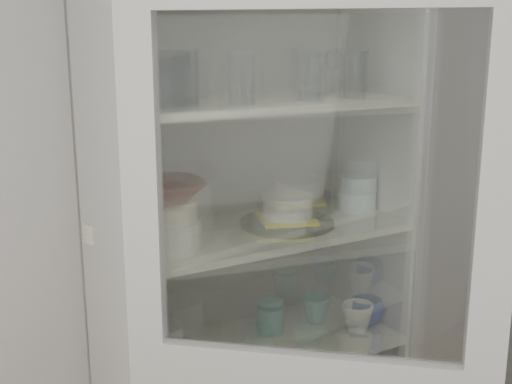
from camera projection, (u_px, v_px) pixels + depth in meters
wall_back at (169, 207)px, 2.11m from camera, size 3.60×0.02×2.60m
pantry_cabinet at (247, 314)px, 2.15m from camera, size 1.00×0.45×2.10m
tumbler_0 at (173, 85)px, 1.64m from camera, size 0.07×0.07×0.13m
tumbler_1 at (148, 85)px, 1.63m from camera, size 0.08×0.08×0.13m
tumbler_2 at (185, 79)px, 1.68m from camera, size 0.09×0.09×0.15m
tumbler_3 at (242, 78)px, 1.74m from camera, size 0.09×0.09×0.15m
tumbler_4 at (316, 80)px, 1.86m from camera, size 0.08×0.08×0.13m
tumbler_5 at (309, 76)px, 1.87m from camera, size 0.09×0.09×0.15m
tumbler_6 at (355, 75)px, 1.97m from camera, size 0.08×0.08×0.14m
tumbler_7 at (123, 83)px, 1.73m from camera, size 0.07×0.07×0.12m
tumbler_8 at (178, 77)px, 1.81m from camera, size 0.09×0.09×0.15m
tumbler_9 at (174, 80)px, 1.77m from camera, size 0.08×0.08×0.13m
goblet_0 at (170, 72)px, 1.91m from camera, size 0.07×0.07×0.17m
goblet_1 at (172, 75)px, 1.88m from camera, size 0.07×0.07×0.15m
goblet_2 at (303, 68)px, 2.14m from camera, size 0.08×0.08×0.17m
goblet_3 at (334, 69)px, 2.15m from camera, size 0.07×0.07×0.16m
plate_stack_front at (164, 235)px, 1.80m from camera, size 0.21×0.21×0.08m
plate_stack_back at (118, 227)px, 1.92m from camera, size 0.21×0.21×0.06m
cream_bowl at (163, 210)px, 1.78m from camera, size 0.24×0.24×0.06m
terracotta_bowl at (162, 190)px, 1.77m from camera, size 0.26×0.26×0.06m
glass_platter at (287, 223)px, 2.04m from camera, size 0.36×0.36×0.02m
yellow_trivet at (287, 218)px, 2.04m from camera, size 0.22×0.22×0.01m
white_ramekin at (287, 206)px, 2.03m from camera, size 0.21×0.21×0.07m
grey_bowl_stack at (357, 193)px, 2.22m from camera, size 0.13×0.13×0.12m
mug_blue at (366, 311)px, 2.25m from camera, size 0.13×0.13×0.09m
mug_teal at (316, 309)px, 2.27m from camera, size 0.11×0.11×0.10m
mug_white at (357, 317)px, 2.19m from camera, size 0.11×0.11×0.10m
teal_jar at (270, 317)px, 2.19m from camera, size 0.09×0.09×0.11m
measuring_cups at (181, 365)px, 1.93m from camera, size 0.11×0.11×0.04m
white_canister at (164, 347)px, 1.94m from camera, size 0.15×0.15×0.14m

